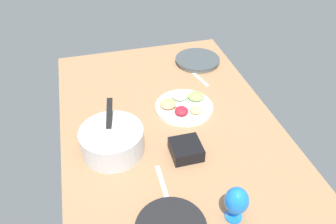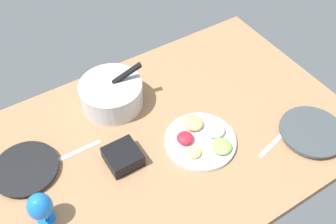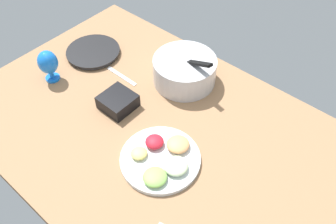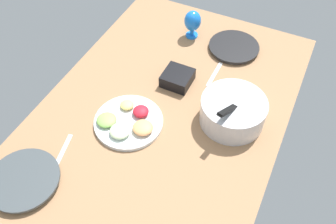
# 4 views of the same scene
# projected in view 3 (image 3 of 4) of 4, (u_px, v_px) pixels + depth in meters

# --- Properties ---
(ground_plane) EXTENTS (1.60, 1.04, 0.04)m
(ground_plane) POSITION_uv_depth(u_px,v_px,m) (157.00, 133.00, 1.42)
(ground_plane) COLOR #99704C
(dinner_plate_left) EXTENTS (0.26, 0.26, 0.02)m
(dinner_plate_left) POSITION_uv_depth(u_px,v_px,m) (93.00, 52.00, 1.71)
(dinner_plate_left) COLOR #4C4C51
(dinner_plate_left) RESTS_ON ground_plane
(mixing_bowl) EXTENTS (0.29, 0.28, 0.19)m
(mixing_bowl) POSITION_uv_depth(u_px,v_px,m) (185.00, 70.00, 1.54)
(mixing_bowl) COLOR silver
(mixing_bowl) RESTS_ON ground_plane
(fruit_platter) EXTENTS (0.30, 0.30, 0.05)m
(fruit_platter) POSITION_uv_depth(u_px,v_px,m) (162.00, 158.00, 1.29)
(fruit_platter) COLOR silver
(fruit_platter) RESTS_ON ground_plane
(hurricane_glass_blue) EXTENTS (0.09, 0.09, 0.15)m
(hurricane_glass_blue) POSITION_uv_depth(u_px,v_px,m) (48.00, 63.00, 1.53)
(hurricane_glass_blue) COLOR blue
(hurricane_glass_blue) RESTS_ON ground_plane
(square_bowl_black) EXTENTS (0.13, 0.13, 0.06)m
(square_bowl_black) POSITION_uv_depth(u_px,v_px,m) (118.00, 101.00, 1.46)
(square_bowl_black) COLOR black
(square_bowl_black) RESTS_ON ground_plane
(fork_by_left_plate) EXTENTS (0.18, 0.02, 0.01)m
(fork_by_left_plate) POSITION_uv_depth(u_px,v_px,m) (121.00, 76.00, 1.61)
(fork_by_left_plate) COLOR silver
(fork_by_left_plate) RESTS_ON ground_plane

